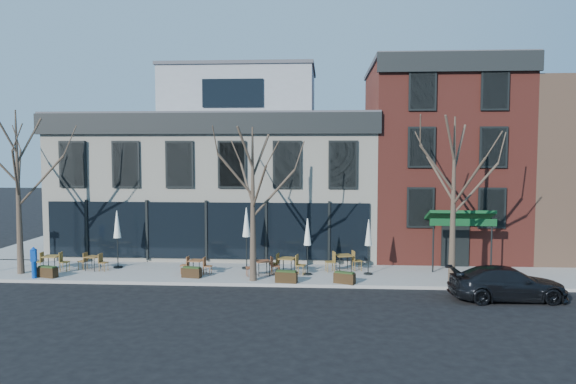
# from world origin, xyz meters

# --- Properties ---
(ground) EXTENTS (120.00, 120.00, 0.00)m
(ground) POSITION_xyz_m (0.00, 0.00, 0.00)
(ground) COLOR black
(ground) RESTS_ON ground
(sidewalk_front) EXTENTS (33.50, 4.70, 0.15)m
(sidewalk_front) POSITION_xyz_m (3.25, -2.15, 0.07)
(sidewalk_front) COLOR gray
(sidewalk_front) RESTS_ON ground
(sidewalk_side) EXTENTS (4.50, 12.00, 0.15)m
(sidewalk_side) POSITION_xyz_m (-11.25, 6.00, 0.07)
(sidewalk_side) COLOR gray
(sidewalk_side) RESTS_ON ground
(corner_building) EXTENTS (18.39, 10.39, 11.10)m
(corner_building) POSITION_xyz_m (0.07, 5.07, 4.72)
(corner_building) COLOR silver
(corner_building) RESTS_ON ground
(red_brick_building) EXTENTS (8.20, 11.78, 11.18)m
(red_brick_building) POSITION_xyz_m (13.00, 4.98, 5.64)
(red_brick_building) COLOR maroon
(red_brick_building) RESTS_ON ground
(tree_corner) EXTENTS (3.93, 3.98, 7.92)m
(tree_corner) POSITION_xyz_m (-8.49, -3.20, 4.25)
(tree_corner) COLOR #382B21
(tree_corner) RESTS_ON sidewalk_front
(tree_mid) EXTENTS (3.50, 3.55, 7.04)m
(tree_mid) POSITION_xyz_m (3.01, -3.90, 3.79)
(tree_mid) COLOR #382B21
(tree_mid) RESTS_ON sidewalk_front
(tree_right) EXTENTS (3.72, 3.77, 7.48)m
(tree_right) POSITION_xyz_m (12.01, -3.90, 4.02)
(tree_right) COLOR #382B21
(tree_right) RESTS_ON sidewalk_front
(parked_sedan) EXTENTS (4.85, 2.24, 1.37)m
(parked_sedan) POSITION_xyz_m (13.78, -6.00, 0.69)
(parked_sedan) COLOR black
(parked_sedan) RESTS_ON ground
(call_box) EXTENTS (0.30, 0.30, 1.49)m
(call_box) POSITION_xyz_m (-7.32, -4.15, 0.94)
(call_box) COLOR #0C3DA3
(call_box) RESTS_ON sidewalk_front
(cafe_set_0) EXTENTS (1.79, 0.74, 0.93)m
(cafe_set_0) POSITION_xyz_m (-7.27, -2.57, 0.63)
(cafe_set_0) COLOR brown
(cafe_set_0) RESTS_ON sidewalk_front
(cafe_set_1) EXTENTS (1.67, 0.78, 0.86)m
(cafe_set_1) POSITION_xyz_m (-5.30, -2.23, 0.59)
(cafe_set_1) COLOR brown
(cafe_set_1) RESTS_ON sidewalk_front
(cafe_set_2) EXTENTS (1.62, 0.72, 0.84)m
(cafe_set_2) POSITION_xyz_m (0.07, -2.75, 0.58)
(cafe_set_2) COLOR brown
(cafe_set_2) RESTS_ON sidewalk_front
(cafe_set_3) EXTENTS (1.69, 0.98, 0.87)m
(cafe_set_3) POSITION_xyz_m (3.33, -2.83, 0.60)
(cafe_set_3) COLOR brown
(cafe_set_3) RESTS_ON sidewalk_front
(cafe_set_4) EXTENTS (1.88, 0.89, 0.96)m
(cafe_set_4) POSITION_xyz_m (4.47, -2.43, 0.64)
(cafe_set_4) COLOR brown
(cafe_set_4) RESTS_ON sidewalk_front
(cafe_set_5) EXTENTS (1.92, 0.97, 0.99)m
(cafe_set_5) POSITION_xyz_m (7.23, -1.57, 0.66)
(cafe_set_5) COLOR brown
(cafe_set_5) RESTS_ON sidewalk_front
(umbrella_0) EXTENTS (0.47, 0.47, 2.93)m
(umbrella_0) POSITION_xyz_m (-4.27, -1.58, 2.22)
(umbrella_0) COLOR black
(umbrella_0) RESTS_ON sidewalk_front
(umbrella_2) EXTENTS (0.50, 0.50, 3.11)m
(umbrella_2) POSITION_xyz_m (2.34, -1.36, 2.35)
(umbrella_2) COLOR black
(umbrella_2) RESTS_ON sidewalk_front
(umbrella_3) EXTENTS (0.44, 0.44, 2.73)m
(umbrella_3) POSITION_xyz_m (5.46, -2.53, 2.08)
(umbrella_3) COLOR black
(umbrella_3) RESTS_ON sidewalk_front
(umbrella_4) EXTENTS (0.43, 0.43, 2.68)m
(umbrella_4) POSITION_xyz_m (8.39, -2.26, 2.04)
(umbrella_4) COLOR black
(umbrella_4) RESTS_ON sidewalk_front
(planter_0) EXTENTS (1.02, 0.64, 0.53)m
(planter_0) POSITION_xyz_m (-6.79, -3.92, 0.41)
(planter_0) COLOR black
(planter_0) RESTS_ON sidewalk_front
(planter_1) EXTENTS (0.96, 0.53, 0.51)m
(planter_1) POSITION_xyz_m (0.02, -3.50, 0.40)
(planter_1) COLOR black
(planter_1) RESTS_ON sidewalk_front
(planter_2) EXTENTS (1.03, 0.53, 0.55)m
(planter_2) POSITION_xyz_m (4.56, -4.20, 0.42)
(planter_2) COLOR #2F200F
(planter_2) RESTS_ON sidewalk_front
(planter_3) EXTENTS (1.02, 0.70, 0.53)m
(planter_3) POSITION_xyz_m (7.19, -4.20, 0.41)
(planter_3) COLOR #312110
(planter_3) RESTS_ON sidewalk_front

